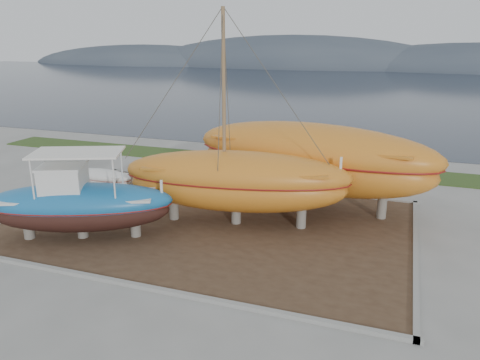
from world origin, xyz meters
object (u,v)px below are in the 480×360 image
(white_dinghy, at_px, (102,180))
(orange_bare_hull, at_px, (311,167))
(blue_caique, at_px, (79,196))
(orange_sailboat, at_px, (236,122))

(white_dinghy, xyz_separation_m, orange_bare_hull, (11.50, 1.42, 1.48))
(white_dinghy, bearing_deg, blue_caique, -58.54)
(blue_caique, xyz_separation_m, orange_bare_hull, (8.41, 7.18, 0.17))
(blue_caique, distance_m, white_dinghy, 6.67)
(white_dinghy, height_order, orange_sailboat, orange_sailboat)
(orange_sailboat, bearing_deg, orange_bare_hull, 42.53)
(white_dinghy, xyz_separation_m, orange_sailboat, (8.78, -2.05, 4.16))
(orange_sailboat, distance_m, orange_bare_hull, 5.16)
(white_dinghy, distance_m, orange_bare_hull, 11.68)
(blue_caique, relative_size, orange_sailboat, 0.76)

